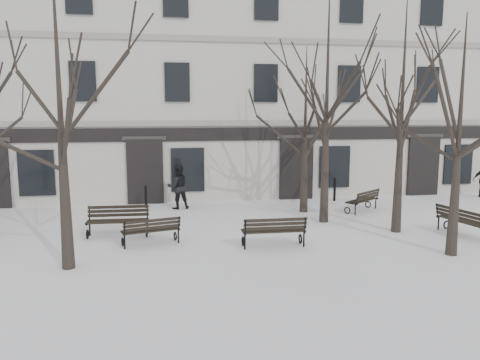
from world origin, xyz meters
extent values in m
plane|color=white|center=(0.00, 0.00, 0.00)|extent=(100.00, 100.00, 0.00)
cube|color=#B4B0A6|center=(0.00, 13.00, 5.50)|extent=(40.00, 10.00, 11.00)
cube|color=gray|center=(0.00, 7.97, 3.60)|extent=(40.00, 0.12, 0.25)
cube|color=gray|center=(0.00, 7.97, 7.30)|extent=(40.00, 0.12, 0.25)
cube|color=black|center=(0.00, 7.96, 3.10)|extent=(40.00, 0.10, 0.60)
cube|color=black|center=(-8.10, 7.95, 1.50)|extent=(1.50, 0.14, 2.00)
cube|color=black|center=(-3.50, 7.94, 1.45)|extent=(1.60, 0.22, 2.90)
cube|color=#2D2B28|center=(-3.50, 7.90, 2.95)|extent=(1.90, 0.08, 0.18)
cube|color=black|center=(-1.60, 7.95, 1.50)|extent=(1.50, 0.14, 2.00)
cube|color=black|center=(3.50, 7.94, 1.45)|extent=(1.60, 0.22, 2.90)
cube|color=#2D2B28|center=(3.50, 7.90, 2.95)|extent=(1.90, 0.08, 0.18)
cube|color=black|center=(5.40, 7.95, 1.50)|extent=(1.50, 0.14, 2.00)
cube|color=black|center=(10.00, 7.94, 1.45)|extent=(1.60, 0.22, 2.90)
cube|color=#2D2B28|center=(10.00, 7.90, 2.95)|extent=(1.90, 0.08, 0.18)
cube|color=black|center=(11.90, 7.95, 1.50)|extent=(1.50, 0.14, 2.00)
cube|color=black|center=(-6.00, 7.95, 5.40)|extent=(1.10, 0.14, 1.70)
cube|color=black|center=(-2.00, 7.95, 5.40)|extent=(1.10, 0.14, 1.70)
cube|color=black|center=(2.00, 7.95, 5.40)|extent=(1.10, 0.14, 1.70)
cube|color=black|center=(2.00, 7.95, 9.00)|extent=(1.10, 0.14, 1.70)
cube|color=black|center=(6.00, 7.95, 5.40)|extent=(1.10, 0.14, 1.70)
cube|color=black|center=(6.00, 7.95, 9.00)|extent=(1.10, 0.14, 1.70)
cube|color=black|center=(10.00, 7.95, 5.40)|extent=(1.10, 0.14, 1.70)
cube|color=black|center=(10.00, 7.95, 9.00)|extent=(1.10, 0.14, 1.70)
cone|color=black|center=(-5.25, -0.69, 1.74)|extent=(0.34, 0.34, 3.48)
cone|color=black|center=(5.21, 1.43, 1.63)|extent=(0.34, 0.34, 3.27)
cone|color=black|center=(5.50, -1.28, 1.42)|extent=(0.34, 0.34, 2.85)
cone|color=black|center=(3.01, 5.09, 1.40)|extent=(0.34, 0.34, 2.80)
cone|color=black|center=(3.23, 3.24, 1.87)|extent=(0.34, 0.34, 3.73)
torus|color=black|center=(-2.37, 1.60, 0.14)|extent=(0.12, 0.29, 0.29)
cylinder|color=black|center=(-2.28, 1.25, 0.22)|extent=(0.05, 0.05, 0.44)
cube|color=black|center=(-2.33, 1.42, 0.44)|extent=(0.19, 0.54, 0.05)
torus|color=black|center=(-4.00, 1.17, 0.14)|extent=(0.12, 0.29, 0.29)
cylinder|color=black|center=(-3.91, 0.83, 0.22)|extent=(0.05, 0.05, 0.44)
cube|color=black|center=(-3.96, 1.00, 0.44)|extent=(0.19, 0.54, 0.05)
cube|color=black|center=(-3.20, 1.42, 0.46)|extent=(1.74, 0.54, 0.03)
cube|color=black|center=(-3.16, 1.29, 0.46)|extent=(1.74, 0.54, 0.03)
cube|color=black|center=(-3.13, 1.15, 0.46)|extent=(1.74, 0.54, 0.03)
cube|color=black|center=(-3.09, 1.02, 0.46)|extent=(1.74, 0.54, 0.03)
cube|color=black|center=(-3.08, 0.98, 0.59)|extent=(1.73, 0.48, 0.09)
cube|color=black|center=(-3.08, 0.96, 0.71)|extent=(1.73, 0.48, 0.09)
cube|color=black|center=(-3.07, 0.94, 0.83)|extent=(1.73, 0.48, 0.09)
cylinder|color=black|center=(-2.26, 1.18, 0.64)|extent=(0.07, 0.15, 0.49)
cylinder|color=black|center=(-3.89, 0.75, 0.64)|extent=(0.07, 0.15, 0.49)
torus|color=black|center=(1.51, 0.56, 0.15)|extent=(0.06, 0.31, 0.31)
cylinder|color=black|center=(1.50, 0.17, 0.24)|extent=(0.05, 0.05, 0.49)
cube|color=black|center=(1.50, 0.36, 0.49)|extent=(0.06, 0.59, 0.05)
torus|color=black|center=(-0.33, 0.59, 0.15)|extent=(0.06, 0.31, 0.31)
cylinder|color=black|center=(-0.33, 0.20, 0.24)|extent=(0.05, 0.05, 0.49)
cube|color=black|center=(-0.33, 0.39, 0.49)|extent=(0.06, 0.59, 0.05)
cube|color=black|center=(0.59, 0.62, 0.51)|extent=(1.94, 0.13, 0.04)
cube|color=black|center=(0.59, 0.47, 0.51)|extent=(1.94, 0.13, 0.04)
cube|color=black|center=(0.59, 0.31, 0.51)|extent=(1.94, 0.13, 0.04)
cube|color=black|center=(0.58, 0.16, 0.51)|extent=(1.94, 0.13, 0.04)
cube|color=black|center=(0.58, 0.12, 0.65)|extent=(1.94, 0.07, 0.10)
cube|color=black|center=(0.58, 0.10, 0.78)|extent=(1.94, 0.07, 0.10)
cube|color=black|center=(0.58, 0.07, 0.91)|extent=(1.94, 0.07, 0.10)
cylinder|color=black|center=(1.50, 0.08, 0.70)|extent=(0.05, 0.16, 0.54)
cylinder|color=black|center=(-0.33, 0.11, 0.70)|extent=(0.05, 0.16, 0.54)
torus|color=black|center=(-5.20, 2.20, 0.16)|extent=(0.07, 0.33, 0.32)
cylinder|color=black|center=(-5.18, 2.61, 0.25)|extent=(0.06, 0.06, 0.50)
cube|color=black|center=(-5.19, 2.41, 0.50)|extent=(0.08, 0.62, 0.06)
torus|color=black|center=(-3.30, 2.13, 0.16)|extent=(0.07, 0.33, 0.32)
cylinder|color=black|center=(-3.28, 2.53, 0.25)|extent=(0.06, 0.06, 0.50)
cube|color=black|center=(-3.29, 2.33, 0.50)|extent=(0.08, 0.62, 0.06)
cube|color=black|center=(-4.25, 2.12, 0.53)|extent=(2.02, 0.18, 0.04)
cube|color=black|center=(-4.24, 2.28, 0.53)|extent=(2.02, 0.18, 0.04)
cube|color=black|center=(-4.24, 2.44, 0.53)|extent=(2.02, 0.18, 0.04)
cube|color=black|center=(-4.23, 2.59, 0.53)|extent=(2.02, 0.18, 0.04)
cube|color=black|center=(-4.23, 2.64, 0.67)|extent=(2.01, 0.12, 0.10)
cube|color=black|center=(-4.23, 2.66, 0.81)|extent=(2.01, 0.12, 0.10)
cube|color=black|center=(-4.23, 2.68, 0.94)|extent=(2.01, 0.12, 0.10)
cylinder|color=black|center=(-5.18, 2.70, 0.73)|extent=(0.05, 0.16, 0.56)
cylinder|color=black|center=(-3.28, 2.62, 0.73)|extent=(0.05, 0.16, 0.56)
torus|color=black|center=(6.02, 5.45, 0.14)|extent=(0.21, 0.26, 0.29)
cylinder|color=black|center=(6.23, 5.16, 0.23)|extent=(0.05, 0.05, 0.45)
cube|color=black|center=(6.12, 5.30, 0.45)|extent=(0.37, 0.47, 0.05)
torus|color=black|center=(4.65, 4.43, 0.14)|extent=(0.21, 0.26, 0.29)
cylinder|color=black|center=(4.87, 4.14, 0.23)|extent=(0.05, 0.05, 0.45)
cube|color=black|center=(4.76, 4.28, 0.45)|extent=(0.37, 0.47, 0.05)
cube|color=black|center=(5.31, 4.97, 0.47)|extent=(1.50, 1.15, 0.04)
cube|color=black|center=(5.39, 4.86, 0.47)|extent=(1.50, 1.15, 0.04)
cube|color=black|center=(5.48, 4.74, 0.47)|extent=(1.50, 1.15, 0.04)
cube|color=black|center=(5.56, 4.63, 0.47)|extent=(1.50, 1.15, 0.04)
cube|color=black|center=(5.59, 4.60, 0.60)|extent=(1.47, 1.11, 0.09)
cube|color=black|center=(5.60, 4.58, 0.72)|extent=(1.47, 1.11, 0.09)
cube|color=black|center=(5.61, 4.56, 0.84)|extent=(1.47, 1.11, 0.09)
cylinder|color=black|center=(6.28, 5.09, 0.65)|extent=(0.12, 0.14, 0.50)
cylinder|color=black|center=(4.92, 4.07, 0.65)|extent=(0.12, 0.14, 0.50)
torus|color=black|center=(7.17, 1.49, 0.15)|extent=(0.32, 0.12, 0.31)
cylinder|color=black|center=(6.80, 1.42, 0.24)|extent=(0.05, 0.05, 0.48)
cube|color=black|center=(6.98, 1.45, 0.48)|extent=(0.59, 0.17, 0.05)
cube|color=black|center=(7.40, 0.61, 0.50)|extent=(0.49, 1.91, 0.04)
cube|color=black|center=(7.26, 0.58, 0.50)|extent=(0.49, 1.91, 0.04)
cube|color=black|center=(7.11, 0.55, 0.50)|extent=(0.49, 1.91, 0.04)
cube|color=black|center=(6.96, 0.52, 0.50)|extent=(0.49, 1.91, 0.04)
cube|color=black|center=(6.92, 0.51, 0.64)|extent=(0.43, 1.89, 0.10)
cube|color=black|center=(6.90, 0.51, 0.77)|extent=(0.43, 1.89, 0.10)
cube|color=black|center=(6.88, 0.50, 0.90)|extent=(0.43, 1.89, 0.10)
cylinder|color=black|center=(6.71, 1.40, 0.70)|extent=(0.16, 0.07, 0.53)
cylinder|color=black|center=(-3.47, 6.97, 0.45)|extent=(0.11, 0.11, 0.90)
sphere|color=black|center=(-3.47, 6.97, 0.91)|extent=(0.13, 0.13, 0.13)
cylinder|color=black|center=(5.14, 7.15, 0.49)|extent=(0.12, 0.12, 0.98)
sphere|color=black|center=(5.14, 7.15, 1.00)|extent=(0.14, 0.14, 0.14)
imported|color=black|center=(-2.10, 6.56, 0.00)|extent=(1.05, 0.88, 1.91)
camera|label=1|loc=(-2.72, -13.23, 4.13)|focal=35.00mm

